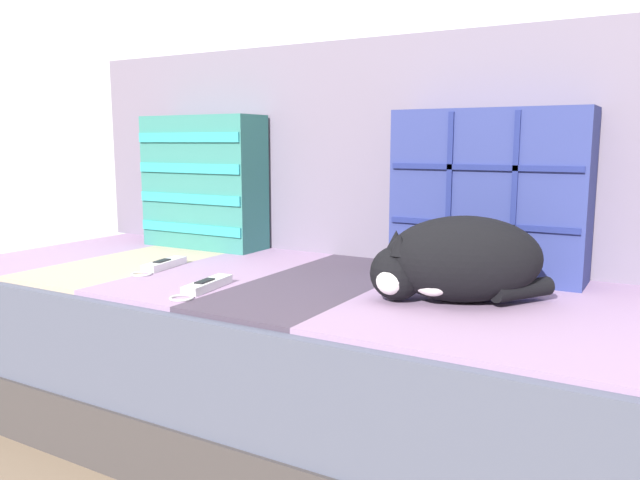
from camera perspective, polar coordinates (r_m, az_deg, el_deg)
The scene contains 8 objects.
ground_plane at distance 1.45m, azimuth -2.08°, elevation -19.11°, with size 14.00×14.00×0.00m, color #7A6651.
couch at distance 1.49m, azimuth 0.80°, elevation -10.61°, with size 2.01×0.82×0.37m.
sofa_backrest at distance 1.71m, azimuth 6.46°, elevation 8.16°, with size 1.97×0.14×0.57m.
throw_pillow_quilted at distance 1.47m, azimuth 15.18°, elevation 4.06°, with size 0.43×0.14×0.38m.
throw_pillow_striped at distance 1.87m, azimuth -10.58°, elevation 5.22°, with size 0.37×0.14×0.38m.
sleeping_cat at distance 1.24m, azimuth 12.21°, elevation -1.94°, with size 0.35×0.31×0.17m.
game_remote_near at distance 1.59m, azimuth -14.18°, elevation -2.22°, with size 0.07×0.19×0.02m.
game_remote_far at distance 1.34m, azimuth -10.41°, elevation -4.12°, with size 0.07×0.20×0.02m.
Camera 1 is at (0.68, -1.08, 0.68)m, focal length 35.00 mm.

